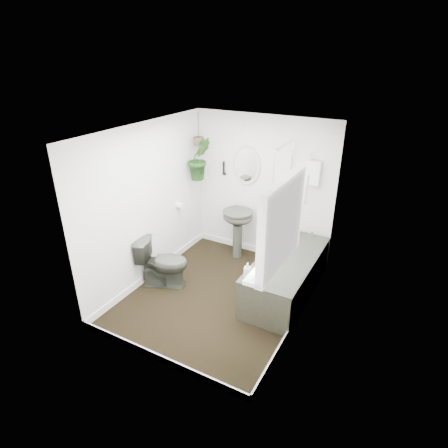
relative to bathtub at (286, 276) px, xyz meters
The scene contains 22 objects.
floor 0.99m from the bathtub, 147.99° to the right, with size 2.30×2.80×0.02m, color black.
ceiling 2.23m from the bathtub, 147.99° to the right, with size 2.30×2.80×0.02m, color white.
wall_back 1.49m from the bathtub, 131.32° to the left, with size 2.30×0.02×2.30m, color white.
wall_front 2.24m from the bathtub, 112.73° to the right, with size 2.30×0.02×2.30m, color white.
wall_left 2.20m from the bathtub, 165.69° to the right, with size 0.02×2.80×2.30m, color white.
wall_right 1.06m from the bathtub, 54.25° to the right, with size 0.02×2.80×2.30m, color white.
skirting 0.97m from the bathtub, 147.99° to the right, with size 2.30×2.80×0.10m, color white.
bathtub is the anchor object (origin of this frame).
bath_screen 1.15m from the bathtub, 123.96° to the left, with size 0.04×0.72×1.40m, color silver, non-canonical shape.
shower_box 1.51m from the bathtub, 90.00° to the left, with size 0.20×0.10×0.35m, color white.
oval_mirror 1.83m from the bathtub, 140.88° to the left, with size 0.46×0.03×0.62m, color #BDB59E.
wall_sconce 2.03m from the bathtub, 149.67° to the left, with size 0.04×0.04×0.22m, color black.
toilet_roll_holder 2.01m from the bathtub, behind, with size 0.11×0.11×0.11m, color white.
window_recess 1.84m from the bathtub, 76.41° to the right, with size 0.08×1.00×0.90m, color white.
window_sill 1.54m from the bathtub, 79.61° to the right, with size 0.18×1.00×0.04m, color white.
window_blinds 1.83m from the bathtub, 78.46° to the right, with size 0.01×0.86×0.76m, color white.
toilet 1.77m from the bathtub, 159.04° to the right, with size 0.41×0.72×0.73m, color #363930.
pedestal_sink 1.23m from the bathtub, 150.71° to the left, with size 0.48×0.41×0.83m, color #363930, non-canonical shape.
sill_plant 1.43m from the bathtub, 79.27° to the right, with size 0.24×0.21×0.27m, color black.
hanging_plant 2.24m from the bathtub, 162.22° to the left, with size 0.37×0.30×0.67m, color black.
soap_bottle 0.83m from the bathtub, 113.28° to the right, with size 0.08×0.09×0.18m, color black.
hanging_pot 2.41m from the bathtub, 162.22° to the left, with size 0.16×0.16×0.12m, color #443626.
Camera 1 is at (2.15, -3.77, 3.16)m, focal length 30.00 mm.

